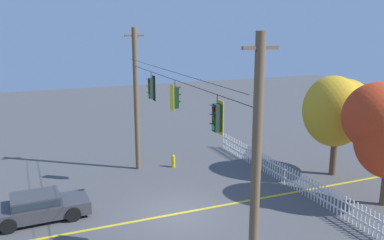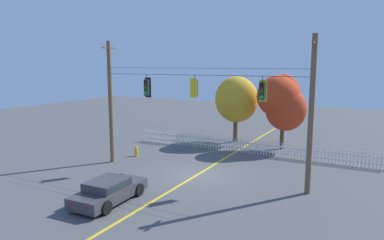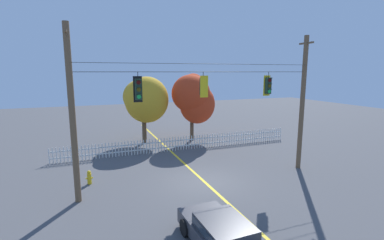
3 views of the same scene
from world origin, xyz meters
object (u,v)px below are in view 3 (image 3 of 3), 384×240
at_px(traffic_signal_southbound_primary, 203,86).
at_px(parked_car, 223,235).
at_px(autumn_maple_near_fence, 145,99).
at_px(traffic_signal_northbound_primary, 138,89).
at_px(autumn_maple_mid, 194,98).
at_px(fire_hydrant, 89,177).
at_px(traffic_signal_northbound_secondary, 268,86).

height_order(traffic_signal_southbound_primary, parked_car, traffic_signal_southbound_primary).
distance_m(autumn_maple_near_fence, parked_car, 15.88).
xyz_separation_m(traffic_signal_northbound_primary, autumn_maple_mid, (6.33, 8.88, -1.38)).
xyz_separation_m(autumn_maple_mid, fire_hydrant, (-8.78, -6.89, -3.44)).
relative_size(traffic_signal_northbound_primary, parked_car, 0.35).
height_order(parked_car, fire_hydrant, parked_car).
height_order(autumn_maple_near_fence, autumn_maple_mid, autumn_maple_mid).
height_order(traffic_signal_northbound_primary, fire_hydrant, traffic_signal_northbound_primary).
xyz_separation_m(traffic_signal_northbound_secondary, fire_hydrant, (-9.87, 1.99, -4.87)).
distance_m(traffic_signal_southbound_primary, traffic_signal_northbound_secondary, 4.04).
xyz_separation_m(traffic_signal_southbound_primary, parked_car, (-1.72, -5.72, -4.67)).
bearing_deg(traffic_signal_northbound_primary, autumn_maple_near_fence, 76.81).
relative_size(parked_car, fire_hydrant, 5.53).
bearing_deg(traffic_signal_northbound_secondary, fire_hydrant, 168.57).
distance_m(traffic_signal_southbound_primary, autumn_maple_near_fence, 9.99).
bearing_deg(parked_car, traffic_signal_northbound_primary, 106.08).
height_order(autumn_maple_near_fence, parked_car, autumn_maple_near_fence).
distance_m(autumn_maple_near_fence, fire_hydrant, 9.76).
bearing_deg(traffic_signal_northbound_primary, traffic_signal_northbound_secondary, -0.01).
xyz_separation_m(autumn_maple_near_fence, parked_car, (-0.64, -15.55, -3.19)).
distance_m(traffic_signal_northbound_secondary, parked_car, 9.36).
bearing_deg(traffic_signal_southbound_primary, traffic_signal_northbound_secondary, 0.26).
distance_m(traffic_signal_northbound_primary, traffic_signal_southbound_primary, 3.38).
xyz_separation_m(parked_car, fire_hydrant, (-4.11, 7.74, -0.23)).
xyz_separation_m(traffic_signal_northbound_secondary, autumn_maple_near_fence, (-5.12, 9.80, -1.45)).
bearing_deg(autumn_maple_mid, parked_car, -107.73).
relative_size(autumn_maple_near_fence, parked_car, 1.35).
height_order(autumn_maple_mid, fire_hydrant, autumn_maple_mid).
bearing_deg(fire_hydrant, parked_car, -62.05).
bearing_deg(autumn_maple_near_fence, fire_hydrant, -121.29).
distance_m(traffic_signal_southbound_primary, autumn_maple_mid, 9.49).
xyz_separation_m(autumn_maple_mid, parked_car, (-4.67, -14.62, -3.21)).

